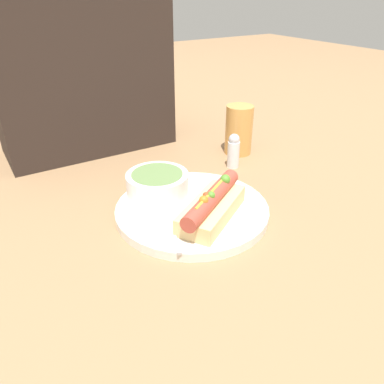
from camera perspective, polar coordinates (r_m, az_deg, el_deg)
ground_plane at (r=0.68m, az=0.00°, el=-3.33°), size 4.00×4.00×0.00m
dinner_plate at (r=0.67m, az=0.00°, el=-2.74°), size 0.27×0.27×0.02m
hot_dog at (r=0.63m, az=3.04°, el=-2.08°), size 0.17×0.14×0.06m
soup_bowl at (r=0.69m, az=-5.27°, el=1.17°), size 0.11×0.11×0.05m
spoon at (r=0.65m, az=-4.10°, el=-2.74°), size 0.07×0.16×0.01m
drinking_glass at (r=0.91m, az=7.15°, el=9.38°), size 0.06×0.06×0.12m
salt_shaker at (r=0.84m, az=6.34°, el=6.26°), size 0.03×0.03×0.08m
seated_diner at (r=0.94m, az=-16.96°, el=19.87°), size 0.40×0.18×0.54m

